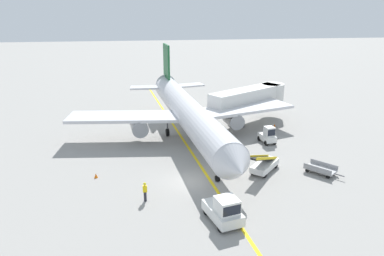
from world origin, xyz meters
name	(u,v)px	position (x,y,z in m)	size (l,w,h in m)	color
ground_plane	(190,181)	(0.00, 0.00, 0.00)	(300.00, 300.00, 0.00)	gray
taxi_line_yellow	(196,159)	(1.37, 5.00, 0.00)	(0.30, 80.00, 0.01)	yellow
airliner	(187,112)	(1.31, 11.66, 3.42)	(28.47, 35.34, 10.10)	silver
jet_bridge	(253,97)	(11.19, 17.23, 3.54)	(12.22, 8.88, 4.85)	silver
pushback_tug	(224,210)	(1.53, -7.11, 0.99)	(2.71, 3.95, 2.20)	silver
baggage_tug_near_wing	(268,136)	(10.51, 8.69, 0.93)	(1.70, 2.59, 2.10)	silver
belt_loader_forward_hold	(264,164)	(7.47, 1.07, 0.78)	(4.31, 4.52, 2.59)	silver
baggage_cart_loaded	(321,169)	(12.74, -0.16, 0.47)	(2.99, 3.43, 0.94)	#A5A5A8
ground_crew_marshaller	(145,191)	(-4.21, -3.07, 0.91)	(0.36, 0.24, 1.70)	#26262D
safety_cone_nose_left	(96,176)	(-8.72, 2.05, 0.22)	(0.36, 0.36, 0.44)	orange
safety_cone_nose_right	(236,123)	(8.70, 16.33, 0.22)	(0.36, 0.36, 0.44)	orange
safety_cone_wingtip_left	(274,125)	(13.51, 14.44, 0.22)	(0.36, 0.36, 0.44)	orange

